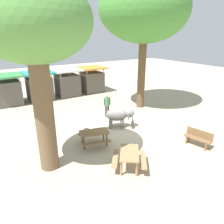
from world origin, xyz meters
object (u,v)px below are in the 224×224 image
shade_tree_main (34,26)px  market_stall_white (67,84)px  shade_tree_secondary (145,9)px  elephant (119,115)px  picnic_table_near (129,156)px  market_stall_teal (40,88)px  wooden_bench (198,138)px  market_stall_green (8,92)px  person_handler (107,104)px  picnic_table_far (94,135)px  market_stall_orange (92,81)px  feed_bucket (87,132)px

shade_tree_main → market_stall_white: bearing=64.4°
shade_tree_secondary → elephant: bearing=-146.9°
picnic_table_near → market_stall_teal: market_stall_teal is taller
wooden_bench → market_stall_green: size_ratio=0.58×
market_stall_teal → elephant: bearing=-73.4°
person_handler → wooden_bench: (1.82, -6.24, -0.48)m
person_handler → picnic_table_far: size_ratio=0.88×
picnic_table_far → market_stall_white: market_stall_white is taller
shade_tree_main → market_stall_orange: (7.65, 10.57, -4.72)m
person_handler → wooden_bench: person_handler is taller
market_stall_teal → wooden_bench: bearing=-69.9°
person_handler → market_stall_white: bearing=-163.5°
picnic_table_near → picnic_table_far: bearing=45.1°
person_handler → wooden_bench: 6.51m
picnic_table_far → market_stall_teal: (-0.15, 9.89, 0.55)m
shade_tree_main → picnic_table_far: (2.61, 0.68, -5.28)m
shade_tree_main → wooden_bench: size_ratio=5.23×
elephant → shade_tree_secondary: bearing=66.7°
market_stall_white → shade_tree_secondary: bearing=-59.4°
elephant → picnic_table_far: bearing=-120.5°
picnic_table_far → market_stall_teal: size_ratio=0.73×
picnic_table_far → market_stall_green: (-2.75, 9.89, 0.55)m
shade_tree_secondary → market_stall_orange: size_ratio=3.82×
market_stall_white → market_stall_orange: 2.60m
person_handler → picnic_table_near: (-2.42, -5.83, -0.36)m
shade_tree_secondary → market_stall_orange: shade_tree_secondary is taller
wooden_bench → market_stall_teal: size_ratio=0.58×
feed_bucket → wooden_bench: bearing=-45.6°
market_stall_teal → person_handler: bearing=-66.5°
person_handler → shade_tree_secondary: (3.41, 0.42, 6.27)m
shade_tree_main → market_stall_orange: 13.88m
picnic_table_near → feed_bucket: bearing=39.3°
wooden_bench → picnic_table_far: bearing=44.5°
market_stall_green → market_stall_orange: (7.80, 0.00, 0.00)m
picnic_table_far → market_stall_green: 10.28m
wooden_bench → picnic_table_far: 5.50m
person_handler → shade_tree_secondary: size_ratio=0.17×
shade_tree_main → market_stall_orange: size_ratio=3.01×
shade_tree_secondary → market_stall_white: shade_tree_secondary is taller
market_stall_green → market_stall_orange: 7.80m
market_stall_green → market_stall_teal: same height
elephant → shade_tree_main: 7.39m
shade_tree_main → feed_bucket: bearing=36.2°
person_handler → market_stall_orange: market_stall_orange is taller
market_stall_white → market_stall_teal: bearing=180.0°
market_stall_white → market_stall_orange: size_ratio=1.00×
wooden_bench → picnic_table_far: size_ratio=0.79×
market_stall_white → feed_bucket: market_stall_white is taller
wooden_bench → market_stall_white: (-2.13, 12.93, 0.67)m
wooden_bench → market_stall_white: 13.12m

